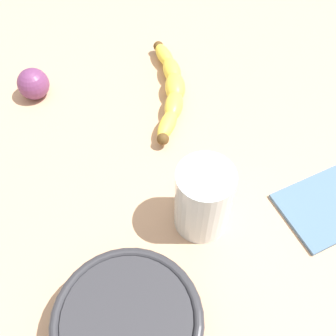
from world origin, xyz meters
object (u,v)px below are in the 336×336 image
object	(u,v)px
smoothie_glass	(202,201)
ceramic_bowl	(128,324)
banana	(171,87)
plum_fruit	(33,84)

from	to	relation	value
smoothie_glass	ceramic_bowl	size ratio (longest dim) A/B	0.65
banana	smoothie_glass	world-z (taller)	smoothie_glass
banana	plum_fruit	bearing A→B (deg)	88.33
banana	ceramic_bowl	distance (cm)	37.84
plum_fruit	ceramic_bowl	bearing A→B (deg)	75.44
banana	plum_fruit	xyz separation A→B (cm)	(17.17, -14.12, 0.89)
plum_fruit	banana	bearing A→B (deg)	140.58
smoothie_glass	plum_fruit	xyz separation A→B (cm)	(5.07, -34.60, -2.51)
plum_fruit	smoothie_glass	bearing A→B (deg)	98.33
ceramic_bowl	plum_fruit	distance (cm)	41.34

